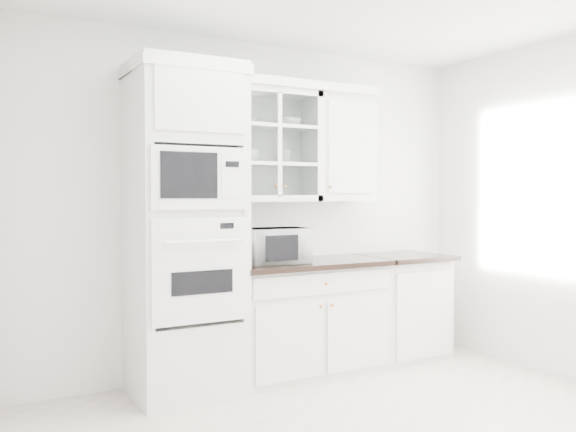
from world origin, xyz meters
TOP-DOWN VIEW (x-y plane):
  - room_shell at (0.00, 0.43)m, footprint 4.00×3.50m
  - oven_column at (-0.75, 1.42)m, footprint 0.76×0.68m
  - base_cabinet_run at (0.28, 1.45)m, footprint 1.32×0.67m
  - extra_base_cabinet at (1.28, 1.45)m, footprint 0.72×0.67m
  - upper_cabinet_glass at (0.03, 1.58)m, footprint 0.80×0.33m
  - upper_cabinet_solid at (0.71, 1.58)m, footprint 0.55×0.33m
  - crown_molding at (-0.07, 1.56)m, footprint 2.14×0.38m
  - countertop_microwave at (-0.02, 1.39)m, footprint 0.51×0.44m
  - bowl_a at (-0.17, 1.60)m, footprint 0.24×0.24m
  - bowl_b at (0.20, 1.60)m, footprint 0.26×0.26m
  - cup_a at (-0.14, 1.58)m, footprint 0.16×0.16m
  - cup_b at (0.17, 1.60)m, footprint 0.13×0.13m

SIDE VIEW (x-z plane):
  - base_cabinet_run at x=0.28m, z-range 0.00..0.92m
  - extra_base_cabinet at x=1.28m, z-range 0.00..0.92m
  - countertop_microwave at x=-0.02m, z-range 0.92..1.20m
  - oven_column at x=-0.75m, z-range 0.00..2.40m
  - cup_a at x=-0.14m, z-range 1.71..1.81m
  - cup_b at x=0.17m, z-range 1.71..1.82m
  - room_shell at x=0.00m, z-range 0.43..3.13m
  - upper_cabinet_glass at x=0.03m, z-range 1.40..2.30m
  - upper_cabinet_solid at x=0.71m, z-range 1.40..2.30m
  - bowl_a at x=-0.17m, z-range 2.01..2.06m
  - bowl_b at x=0.20m, z-range 2.01..2.08m
  - crown_molding at x=-0.07m, z-range 2.30..2.37m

